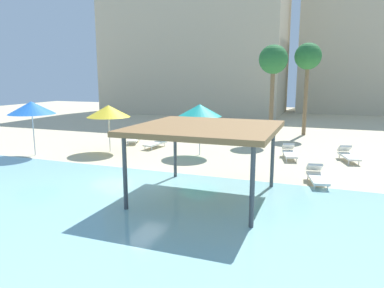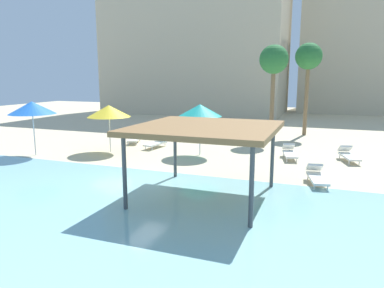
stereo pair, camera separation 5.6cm
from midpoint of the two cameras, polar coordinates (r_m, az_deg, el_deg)
name	(u,v)px [view 2 (the right image)]	position (r m, az deg, el deg)	size (l,w,h in m)	color
ground_plane	(158,183)	(14.56, -5.31, -6.22)	(80.00, 80.00, 0.00)	beige
lagoon_water	(73,235)	(10.39, -18.41, -13.72)	(44.00, 13.50, 0.04)	#8CC6CC
shade_pavilion	(206,130)	(12.18, 2.34, 2.32)	(4.76, 4.76, 2.60)	#42474C
beach_umbrella_blue_1	(32,108)	(21.00, -24.30, 5.34)	(2.47, 2.47, 2.96)	silver
beach_umbrella_teal_2	(200,110)	(19.26, 1.39, 5.45)	(2.38, 2.38, 2.80)	silver
beach_umbrella_yellow_3	(109,111)	(20.64, -13.18, 5.18)	(2.44, 2.44, 2.69)	silver
lounge_chair_0	(348,155)	(19.83, 23.94, -1.58)	(1.08, 1.99, 0.74)	white
lounge_chair_1	(317,176)	(15.13, 19.55, -4.85)	(0.98, 1.98, 0.74)	white
lounge_chair_2	(157,142)	(21.74, -5.60, 0.31)	(0.83, 1.96, 0.74)	white
lounge_chair_4	(290,152)	(19.40, 15.54, -1.29)	(1.00, 1.98, 0.74)	white
lounge_chair_5	(135,138)	(23.53, -9.16, 1.01)	(1.22, 1.99, 0.74)	white
palm_tree_0	(309,59)	(27.41, 18.32, 12.92)	(1.90, 1.90, 6.68)	brown
palm_tree_1	(274,62)	(24.46, 13.11, 12.78)	(1.90, 1.90, 6.35)	brown
hotel_block_0	(197,35)	(44.62, 0.77, 17.14)	(21.10, 10.57, 18.53)	beige
hotel_block_1	(372,41)	(49.99, 27.05, 14.51)	(16.20, 10.93, 17.13)	beige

